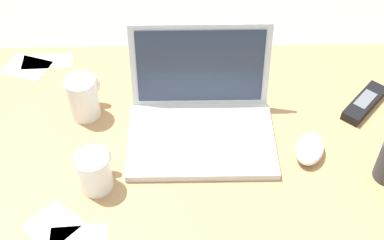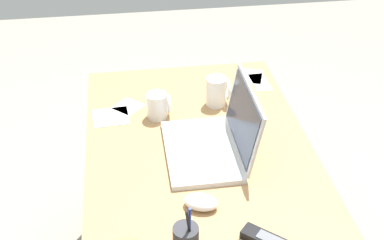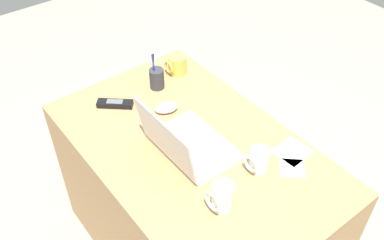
{
  "view_description": "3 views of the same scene",
  "coord_description": "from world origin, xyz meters",
  "px_view_note": "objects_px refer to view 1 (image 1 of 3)",
  "views": [
    {
      "loc": [
        -0.05,
        -0.81,
        1.66
      ],
      "look_at": [
        -0.03,
        0.02,
        0.8
      ],
      "focal_mm": 49.31,
      "sensor_mm": 36.0,
      "label": 1
    },
    {
      "loc": [
        1.26,
        -0.21,
        1.76
      ],
      "look_at": [
        -0.05,
        -0.02,
        0.85
      ],
      "focal_mm": 47.62,
      "sensor_mm": 36.0,
      "label": 2
    },
    {
      "loc": [
        -0.95,
        0.74,
        1.95
      ],
      "look_at": [
        0.04,
        -0.02,
        0.84
      ],
      "focal_mm": 40.94,
      "sensor_mm": 36.0,
      "label": 3
    }
  ],
  "objects_px": {
    "laptop": "(201,116)",
    "cordless_phone": "(364,103)",
    "computer_mouse": "(310,149)",
    "coffee_mug_spare": "(83,96)",
    "coffee_mug_white": "(94,170)"
  },
  "relations": [
    {
      "from": "laptop",
      "to": "cordless_phone",
      "type": "distance_m",
      "value": 0.41
    },
    {
      "from": "computer_mouse",
      "to": "cordless_phone",
      "type": "distance_m",
      "value": 0.22
    },
    {
      "from": "laptop",
      "to": "coffee_mug_spare",
      "type": "distance_m",
      "value": 0.29
    },
    {
      "from": "laptop",
      "to": "coffee_mug_spare",
      "type": "bearing_deg",
      "value": 167.46
    },
    {
      "from": "laptop",
      "to": "computer_mouse",
      "type": "relative_size",
      "value": 3.46
    },
    {
      "from": "computer_mouse",
      "to": "laptop",
      "type": "bearing_deg",
      "value": -177.83
    },
    {
      "from": "coffee_mug_spare",
      "to": "laptop",
      "type": "bearing_deg",
      "value": -12.54
    },
    {
      "from": "computer_mouse",
      "to": "coffee_mug_white",
      "type": "bearing_deg",
      "value": -150.1
    },
    {
      "from": "coffee_mug_white",
      "to": "coffee_mug_spare",
      "type": "height_order",
      "value": "coffee_mug_spare"
    },
    {
      "from": "computer_mouse",
      "to": "coffee_mug_white",
      "type": "distance_m",
      "value": 0.48
    },
    {
      "from": "coffee_mug_white",
      "to": "computer_mouse",
      "type": "bearing_deg",
      "value": 9.16
    },
    {
      "from": "coffee_mug_white",
      "to": "coffee_mug_spare",
      "type": "bearing_deg",
      "value": 103.05
    },
    {
      "from": "laptop",
      "to": "coffee_mug_spare",
      "type": "xyz_separation_m",
      "value": [
        -0.28,
        0.06,
        0.01
      ]
    },
    {
      "from": "computer_mouse",
      "to": "cordless_phone",
      "type": "relative_size",
      "value": 0.68
    },
    {
      "from": "computer_mouse",
      "to": "coffee_mug_spare",
      "type": "xyz_separation_m",
      "value": [
        -0.52,
        0.14,
        0.04
      ]
    }
  ]
}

